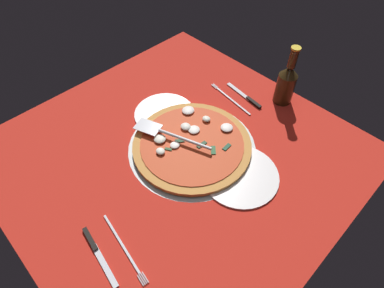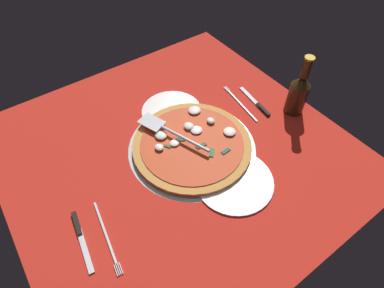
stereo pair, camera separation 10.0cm
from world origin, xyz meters
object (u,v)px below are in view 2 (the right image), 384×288
Objects in this scene: dinner_plate_left at (172,111)px; beer_bottle at (298,93)px; pizza_server at (170,131)px; place_setting_far at (249,104)px; pizza at (192,144)px; dinner_plate_right at (234,181)px; place_setting_near at (93,237)px.

beer_bottle reaches higher than dinner_plate_left.
pizza_server is 1.21× the size of place_setting_far.
dinner_plate_left is at bearing 168.39° from pizza.
beer_bottle reaches higher than place_setting_far.
place_setting_far is 0.95× the size of beer_bottle.
place_setting_far reaches higher than dinner_plate_right.
pizza is 28.78cm from place_setting_far.
place_setting_near is 77.87cm from beer_bottle.
pizza_server is at bearing 93.64° from place_setting_far.
dinner_plate_right is 0.61× the size of pizza.
pizza is at bearing -100.56° from beer_bottle.
dinner_plate_left is 0.91× the size of dinner_plate_right.
beer_bottle is (-2.71, 77.40, 8.16)cm from place_setting_near.
dinner_plate_right is 41.56cm from place_setting_near.
pizza reaches higher than dinner_plate_left.
place_setting_near is 1.04× the size of beer_bottle.
pizza_server reaches higher than place_setting_far.
place_setting_near is 68.47cm from place_setting_far.
pizza_server reaches higher than dinner_plate_left.
dinner_plate_left is at bearing -54.34° from pizza_server.
dinner_plate_left is 35.58cm from dinner_plate_right.
beer_bottle is (11.49, 10.42, 8.15)cm from place_setting_far.
pizza is (-18.18, -2.19, 1.22)cm from dinner_plate_right.
place_setting_near is (16.43, -34.68, -3.87)cm from pizza_server.
dinner_plate_left is at bearing 69.75° from place_setting_far.
dinner_plate_right is at bearing 6.89° from pizza.
place_setting_near is at bearing 95.30° from pizza_server.
beer_bottle is at bearing 106.61° from dinner_plate_right.
dinner_plate_left is at bearing 177.79° from dinner_plate_right.
pizza is at bearing -169.20° from pizza_server.
pizza_server is at bearing -34.29° from dinner_plate_left.
place_setting_far is at bearing 130.53° from dinner_plate_right.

